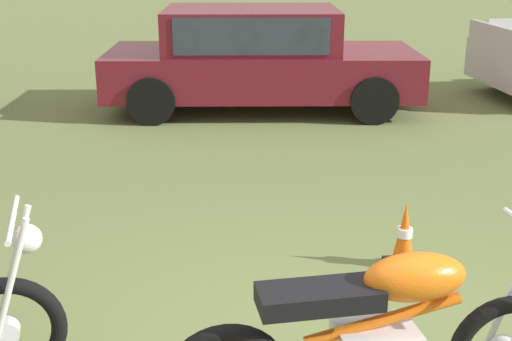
# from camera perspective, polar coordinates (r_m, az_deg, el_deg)

# --- Properties ---
(motorcycle_orange) EXTENTS (2.11, 0.67, 1.02)m
(motorcycle_orange) POSITION_cam_1_polar(r_m,az_deg,el_deg) (3.59, 10.01, -13.57)
(motorcycle_orange) COLOR black
(motorcycle_orange) RESTS_ON ground
(car_burgundy) EXTENTS (4.45, 2.14, 1.43)m
(car_burgundy) POSITION_cam_1_polar(r_m,az_deg,el_deg) (9.88, 0.10, 9.64)
(car_burgundy) COLOR maroon
(car_burgundy) RESTS_ON ground
(traffic_cone) EXTENTS (0.25, 0.25, 0.51)m
(traffic_cone) POSITION_cam_1_polar(r_m,az_deg,el_deg) (5.31, 12.15, -5.49)
(traffic_cone) COLOR #EA590F
(traffic_cone) RESTS_ON ground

